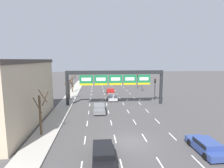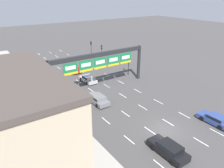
# 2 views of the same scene
# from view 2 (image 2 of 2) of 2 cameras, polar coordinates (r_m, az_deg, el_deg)

# --- Properties ---
(ground_plane) EXTENTS (220.00, 220.00, 0.00)m
(ground_plane) POSITION_cam_2_polar(r_m,az_deg,el_deg) (28.79, 13.66, -11.60)
(ground_plane) COLOR #474444
(sidewalk_left) EXTENTS (2.80, 110.00, 0.15)m
(sidewalk_left) POSITION_cam_2_polar(r_m,az_deg,el_deg) (23.70, -3.33, -19.26)
(sidewalk_left) COLOR #A8A399
(sidewalk_left) RESTS_ON ground_plane
(lane_dashes) EXTENTS (10.02, 67.00, 0.01)m
(lane_dashes) POSITION_cam_2_polar(r_m,az_deg,el_deg) (37.72, -1.47, -2.28)
(lane_dashes) COLOR white
(lane_dashes) RESTS_ON ground_plane
(sign_gantry) EXTENTS (18.70, 0.70, 6.63)m
(sign_gantry) POSITION_cam_2_polar(r_m,az_deg,el_deg) (37.62, -3.34, 5.92)
(sign_gantry) COLOR #232628
(sign_gantry) RESTS_ON ground_plane
(car_red) EXTENTS (1.90, 4.49, 1.40)m
(car_red) POSITION_cam_2_polar(r_m,az_deg,el_deg) (48.22, -10.07, 3.98)
(car_red) COLOR maroon
(car_red) RESTS_ON ground_plane
(car_blue) EXTENTS (1.82, 4.30, 1.27)m
(car_blue) POSITION_cam_2_polar(r_m,az_deg,el_deg) (31.92, 25.38, -8.23)
(car_blue) COLOR navy
(car_blue) RESTS_ON ground_plane
(car_silver) EXTENTS (1.92, 4.21, 1.33)m
(car_silver) POSITION_cam_2_polar(r_m,az_deg,el_deg) (42.18, -6.26, 1.40)
(car_silver) COLOR #B7B7BC
(car_silver) RESTS_ON ground_plane
(car_grey) EXTENTS (1.92, 4.83, 1.33)m
(car_grey) POSITION_cam_2_polar(r_m,az_deg,el_deg) (34.09, -3.84, -3.84)
(car_grey) COLOR slate
(car_grey) RESTS_ON ground_plane
(car_black) EXTENTS (1.86, 4.59, 1.40)m
(car_black) POSITION_cam_2_polar(r_m,az_deg,el_deg) (24.67, 14.55, -16.07)
(car_black) COLOR black
(car_black) RESTS_ON ground_plane
(traffic_light_near_gantry) EXTENTS (0.30, 0.35, 4.65)m
(traffic_light_near_gantry) POSITION_cam_2_polar(r_m,az_deg,el_deg) (45.25, 4.42, 6.44)
(traffic_light_near_gantry) COLOR black
(traffic_light_near_gantry) RESTS_ON ground_plane
(traffic_light_mid_block) EXTENTS (0.30, 0.35, 4.38)m
(traffic_light_mid_block) POSITION_cam_2_polar(r_m,az_deg,el_deg) (58.07, -5.47, 9.84)
(traffic_light_mid_block) COLOR black
(traffic_light_mid_block) RESTS_ON ground_plane
(traffic_light_far_end) EXTENTS (0.30, 0.35, 4.27)m
(traffic_light_far_end) POSITION_cam_2_polar(r_m,az_deg,el_deg) (53.76, -2.71, 8.81)
(traffic_light_far_end) COLOR black
(traffic_light_far_end) RESTS_ON ground_plane
(tree_bare_closest) EXTENTS (1.71, 1.76, 4.62)m
(tree_bare_closest) POSITION_cam_2_polar(r_m,az_deg,el_deg) (47.33, -22.54, 4.53)
(tree_bare_closest) COLOR brown
(tree_bare_closest) RESTS_ON sidewalk_left
(tree_bare_second) EXTENTS (2.14, 2.11, 4.52)m
(tree_bare_second) POSITION_cam_2_polar(r_m,az_deg,el_deg) (39.55, -19.19, 1.46)
(tree_bare_second) COLOR brown
(tree_bare_second) RESTS_ON sidewalk_left
(tree_bare_third) EXTENTS (1.69, 1.91, 5.40)m
(tree_bare_third) POSITION_cam_2_polar(r_m,az_deg,el_deg) (23.74, -7.49, -10.97)
(tree_bare_third) COLOR brown
(tree_bare_third) RESTS_ON sidewalk_left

